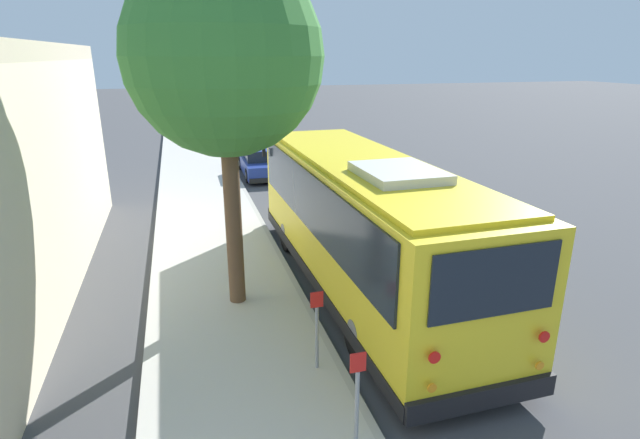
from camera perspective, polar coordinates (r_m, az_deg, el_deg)
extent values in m
plane|color=#474749|center=(11.70, 6.02, -8.85)|extent=(160.00, 160.00, 0.00)
cube|color=beige|center=(10.98, -10.53, -10.57)|extent=(80.00, 3.27, 0.15)
cube|color=#AAA69D|center=(11.22, -1.73, -9.59)|extent=(80.00, 0.14, 0.15)
cube|color=yellow|center=(11.52, 4.90, -0.25)|extent=(9.78, 2.67, 2.73)
cube|color=black|center=(11.97, 4.74, -5.83)|extent=(9.83, 2.72, 0.28)
cube|color=black|center=(11.35, 4.98, 2.60)|extent=(8.98, 2.75, 1.30)
cube|color=black|center=(15.86, -1.59, 7.20)|extent=(0.07, 2.19, 1.37)
cube|color=black|center=(7.28, 19.44, -6.83)|extent=(0.07, 2.01, 1.04)
cube|color=black|center=(15.75, -1.61, 9.45)|extent=(0.07, 1.80, 0.22)
cube|color=yellow|center=(11.15, 5.10, 6.61)|extent=(9.18, 2.43, 0.10)
cube|color=silver|center=(9.58, 8.99, 5.24)|extent=(1.81, 1.45, 0.20)
cube|color=black|center=(16.33, -1.56, 1.07)|extent=(0.15, 2.52, 0.36)
cube|color=black|center=(8.21, 18.09, -18.88)|extent=(0.15, 2.52, 0.36)
cylinder|color=red|center=(7.24, 12.95, -15.13)|extent=(0.03, 0.18, 0.18)
cylinder|color=orange|center=(7.51, 12.67, -18.27)|extent=(0.03, 0.14, 0.14)
cylinder|color=red|center=(8.19, 24.25, -12.14)|extent=(0.03, 0.18, 0.18)
cylinder|color=orange|center=(8.44, 23.80, -15.04)|extent=(0.03, 0.14, 0.14)
cube|color=white|center=(16.13, -4.48, 1.43)|extent=(0.05, 0.32, 0.18)
cube|color=white|center=(16.55, 1.18, 1.93)|extent=(0.05, 0.32, 0.18)
cube|color=black|center=(15.20, -6.44, 7.60)|extent=(0.06, 0.10, 0.24)
cylinder|color=black|center=(14.18, -3.65, -1.40)|extent=(1.10, 0.32, 1.09)
cylinder|color=slate|center=(14.18, -3.65, -1.40)|extent=(0.50, 0.33, 0.49)
cylinder|color=black|center=(14.80, 4.64, -0.57)|extent=(1.10, 0.32, 1.09)
cylinder|color=slate|center=(14.80, 4.64, -0.57)|extent=(0.50, 0.33, 0.49)
cylinder|color=black|center=(9.30, 4.60, -12.65)|extent=(1.10, 0.32, 1.09)
cylinder|color=slate|center=(9.30, 4.60, -12.65)|extent=(0.50, 0.33, 0.49)
cylinder|color=black|center=(10.23, 16.33, -10.35)|extent=(1.10, 0.32, 1.09)
cylinder|color=slate|center=(10.23, 16.33, -10.35)|extent=(0.50, 0.33, 0.49)
cube|color=navy|center=(23.33, -6.83, 6.22)|extent=(4.28, 1.70, 0.63)
cube|color=black|center=(23.11, -6.84, 7.51)|extent=(2.04, 1.44, 0.48)
cube|color=navy|center=(23.07, -6.86, 8.09)|extent=(1.96, 1.40, 0.05)
cube|color=black|center=(25.46, -7.53, 6.71)|extent=(0.10, 1.58, 0.20)
cube|color=black|center=(21.31, -5.95, 4.49)|extent=(0.10, 1.58, 0.20)
cylinder|color=black|center=(24.58, -8.99, 6.37)|extent=(0.65, 0.21, 0.64)
cylinder|color=slate|center=(24.58, -8.99, 6.37)|extent=(0.29, 0.22, 0.29)
cylinder|color=black|center=(24.77, -5.57, 6.60)|extent=(0.65, 0.21, 0.64)
cylinder|color=slate|center=(24.77, -5.57, 6.60)|extent=(0.29, 0.22, 0.29)
cylinder|color=black|center=(21.97, -8.21, 4.99)|extent=(0.65, 0.21, 0.64)
cylinder|color=slate|center=(21.97, -8.21, 4.99)|extent=(0.29, 0.22, 0.29)
cylinder|color=black|center=(22.19, -4.40, 5.25)|extent=(0.65, 0.21, 0.64)
cylinder|color=slate|center=(22.19, -4.40, 5.25)|extent=(0.29, 0.22, 0.29)
cube|color=silver|center=(29.95, -8.84, 8.81)|extent=(4.01, 1.72, 0.63)
cube|color=black|center=(29.76, -8.87, 9.83)|extent=(1.90, 1.47, 0.48)
cube|color=silver|center=(29.73, -8.89, 10.29)|extent=(1.83, 1.44, 0.05)
cube|color=black|center=(31.96, -9.26, 8.99)|extent=(0.09, 1.63, 0.20)
cube|color=black|center=(28.01, -8.31, 7.73)|extent=(0.09, 1.63, 0.20)
cylinder|color=black|center=(31.14, -10.53, 8.79)|extent=(0.64, 0.21, 0.64)
cylinder|color=slate|center=(31.14, -10.53, 8.79)|extent=(0.29, 0.22, 0.29)
cylinder|color=black|center=(31.30, -7.70, 8.98)|extent=(0.64, 0.21, 0.64)
cylinder|color=slate|center=(31.30, -7.70, 8.98)|extent=(0.29, 0.22, 0.29)
cylinder|color=black|center=(28.66, -10.05, 8.01)|extent=(0.64, 0.21, 0.64)
cylinder|color=slate|center=(28.66, -10.05, 8.01)|extent=(0.29, 0.22, 0.29)
cylinder|color=black|center=(28.84, -6.99, 8.21)|extent=(0.64, 0.21, 0.64)
cylinder|color=slate|center=(28.84, -6.99, 8.21)|extent=(0.29, 0.22, 0.29)
cube|color=#A8AAAF|center=(35.52, -10.29, 10.24)|extent=(4.56, 2.10, 0.65)
cube|color=black|center=(35.33, -10.30, 11.12)|extent=(2.22, 1.67, 0.48)
cube|color=#A8AAAF|center=(35.31, -10.33, 11.51)|extent=(2.13, 1.62, 0.05)
cube|color=black|center=(37.73, -10.93, 10.32)|extent=(0.22, 1.67, 0.20)
cube|color=black|center=(33.38, -9.52, 9.38)|extent=(0.22, 1.67, 0.20)
cylinder|color=black|center=(36.77, -11.92, 10.16)|extent=(0.68, 0.26, 0.67)
cylinder|color=slate|center=(36.77, -11.92, 10.16)|extent=(0.32, 0.25, 0.30)
cylinder|color=black|center=(37.05, -9.48, 10.36)|extent=(0.68, 0.26, 0.67)
cylinder|color=slate|center=(37.05, -9.48, 10.36)|extent=(0.32, 0.25, 0.30)
cylinder|color=black|center=(34.04, -11.13, 9.57)|extent=(0.68, 0.26, 0.67)
cylinder|color=slate|center=(34.04, -11.13, 9.57)|extent=(0.32, 0.25, 0.30)
cylinder|color=black|center=(34.34, -8.51, 9.79)|extent=(0.68, 0.26, 0.67)
cylinder|color=slate|center=(34.34, -8.51, 9.79)|extent=(0.32, 0.25, 0.30)
cube|color=#19234C|center=(42.56, -11.51, 11.48)|extent=(4.16, 1.89, 0.66)
cube|color=black|center=(42.40, -11.55, 12.23)|extent=(2.00, 1.55, 0.48)
cube|color=#19234C|center=(42.37, -11.57, 12.55)|extent=(1.92, 1.51, 0.05)
cube|color=black|center=(44.64, -11.59, 11.48)|extent=(0.16, 1.64, 0.20)
cube|color=black|center=(40.54, -11.37, 10.83)|extent=(0.16, 1.64, 0.20)
cylinder|color=black|center=(43.85, -12.58, 11.39)|extent=(0.69, 0.23, 0.68)
cylinder|color=slate|center=(43.85, -12.58, 11.39)|extent=(0.32, 0.23, 0.31)
cylinder|color=black|center=(43.89, -10.53, 11.53)|extent=(0.69, 0.23, 0.68)
cylinder|color=slate|center=(43.89, -10.53, 11.53)|extent=(0.32, 0.23, 0.31)
cylinder|color=black|center=(41.29, -12.51, 10.99)|extent=(0.69, 0.23, 0.68)
cylinder|color=slate|center=(41.29, -12.51, 10.99)|extent=(0.32, 0.23, 0.31)
cylinder|color=black|center=(41.33, -10.33, 11.13)|extent=(0.69, 0.23, 0.68)
cylinder|color=slate|center=(41.33, -10.33, 11.13)|extent=(0.32, 0.23, 0.31)
cube|color=maroon|center=(49.85, -12.16, 12.35)|extent=(4.22, 1.81, 0.62)
cube|color=black|center=(49.69, -12.19, 12.97)|extent=(2.01, 1.53, 0.48)
cube|color=maroon|center=(49.67, -12.21, 13.25)|extent=(1.93, 1.49, 0.05)
cube|color=black|center=(51.97, -12.36, 12.34)|extent=(0.11, 1.68, 0.20)
cube|color=black|center=(47.78, -11.91, 11.87)|extent=(0.11, 1.68, 0.20)
cylinder|color=black|center=(51.12, -13.19, 12.25)|extent=(0.63, 0.21, 0.62)
cylinder|color=slate|center=(51.12, -13.19, 12.25)|extent=(0.28, 0.22, 0.28)
cylinder|color=black|center=(51.25, -11.38, 12.39)|extent=(0.63, 0.21, 0.62)
cylinder|color=slate|center=(51.25, -11.38, 12.39)|extent=(0.28, 0.22, 0.28)
cylinder|color=black|center=(48.49, -12.96, 11.96)|extent=(0.63, 0.21, 0.62)
cylinder|color=slate|center=(48.49, -12.96, 11.96)|extent=(0.28, 0.22, 0.28)
cylinder|color=black|center=(48.63, -11.05, 12.10)|extent=(0.63, 0.21, 0.62)
cylinder|color=slate|center=(48.63, -11.05, 12.10)|extent=(0.28, 0.22, 0.28)
cylinder|color=brown|center=(10.63, -9.88, 0.13)|extent=(0.35, 0.35, 3.81)
sphere|color=#387A33|center=(10.12, -10.92, 17.86)|extent=(3.83, 3.83, 3.83)
cylinder|color=gray|center=(7.17, 4.21, -21.07)|extent=(0.06, 0.06, 1.26)
cube|color=red|center=(6.71, 4.37, -15.98)|extent=(0.02, 0.22, 0.28)
cylinder|color=gray|center=(8.74, -0.36, -13.36)|extent=(0.06, 0.06, 1.17)
cube|color=red|center=(8.39, -0.37, -9.14)|extent=(0.02, 0.22, 0.28)
cube|color=#BAAD93|center=(10.23, -32.77, 15.95)|extent=(18.62, 0.30, 0.40)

